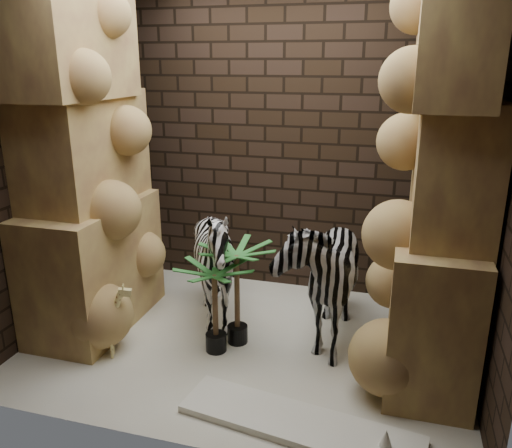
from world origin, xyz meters
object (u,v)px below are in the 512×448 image
(palm_front, at_px, (237,294))
(surfboard, at_px, (298,424))
(zebra_left, at_px, (216,270))
(zebra_right, at_px, (320,261))
(giraffe_toy, at_px, (99,322))
(palm_back, at_px, (215,308))

(palm_front, distance_m, surfboard, 1.21)
(zebra_left, bearing_deg, zebra_right, 21.76)
(surfboard, bearing_deg, zebra_left, 139.08)
(giraffe_toy, xyz_separation_m, surfboard, (1.67, -0.38, -0.29))
(zebra_right, height_order, surfboard, zebra_right)
(zebra_right, relative_size, giraffe_toy, 2.17)
(zebra_left, height_order, surfboard, zebra_left)
(zebra_left, relative_size, giraffe_toy, 1.86)
(zebra_right, height_order, giraffe_toy, zebra_right)
(zebra_right, distance_m, palm_back, 0.94)
(zebra_left, height_order, palm_back, zebra_left)
(giraffe_toy, bearing_deg, zebra_right, 2.48)
(zebra_left, relative_size, palm_back, 1.53)
(zebra_right, height_order, zebra_left, zebra_right)
(palm_back, bearing_deg, zebra_right, 31.91)
(zebra_right, bearing_deg, zebra_left, -179.42)
(zebra_right, relative_size, palm_front, 1.56)
(palm_front, distance_m, palm_back, 0.22)
(zebra_right, xyz_separation_m, palm_back, (-0.76, -0.47, -0.30))
(zebra_left, distance_m, surfboard, 1.57)
(zebra_right, bearing_deg, surfboard, -90.19)
(zebra_right, distance_m, zebra_left, 0.91)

